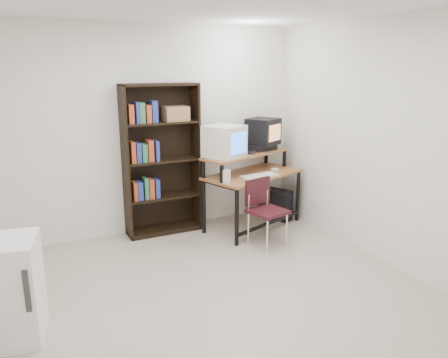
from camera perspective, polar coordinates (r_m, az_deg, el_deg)
name	(u,v)px	position (r m, az deg, el deg)	size (l,w,h in m)	color
floor	(217,298)	(4.22, -0.94, -15.32)	(4.00, 4.00, 0.01)	#BCB09C
ceiling	(215,0)	(3.69, -1.12, 22.38)	(4.00, 4.00, 0.01)	white
back_wall	(150,131)	(5.60, -9.66, 6.19)	(4.00, 0.01, 2.60)	white
front_wall	(398,247)	(2.17, 21.83, -8.20)	(4.00, 0.01, 2.60)	white
right_wall	(389,144)	(4.91, 20.76, 4.28)	(0.01, 4.00, 2.60)	white
computer_desk	(252,176)	(5.73, 3.65, 0.45)	(1.46, 1.06, 0.98)	#9B6132
crt_monitor	(225,142)	(5.49, 0.07, 4.89)	(0.58, 0.58, 0.40)	silver
vcr	(261,148)	(5.98, 4.88, 4.08)	(0.36, 0.26, 0.08)	black
crt_tv	(263,132)	(5.99, 5.12, 6.19)	(0.50, 0.50, 0.36)	black
cd_spindle	(251,153)	(5.71, 3.60, 3.44)	(0.12, 0.12, 0.05)	#26262B
keyboard	(260,177)	(5.54, 4.68, 0.32)	(0.47, 0.21, 0.04)	silver
mousepad	(275,171)	(5.91, 6.62, 1.04)	(0.22, 0.18, 0.01)	black
mouse	(275,170)	(5.90, 6.67, 1.22)	(0.10, 0.06, 0.03)	white
desk_speaker	(226,177)	(5.23, 0.28, 0.27)	(0.08, 0.07, 0.17)	silver
pc_tower	(275,204)	(6.19, 6.71, -3.25)	(0.20, 0.45, 0.42)	black
school_chair	(264,205)	(5.22, 5.23, -3.42)	(0.48, 0.48, 0.80)	#330E14
bookshelf	(161,158)	(5.54, -8.27, 2.68)	(0.95, 0.32, 1.89)	black
mini_fridge	(7,291)	(3.87, -26.49, -12.92)	(0.57, 0.58, 0.83)	white
wall_outlet	(316,204)	(5.97, 11.88, -3.26)	(0.02, 0.08, 0.12)	beige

